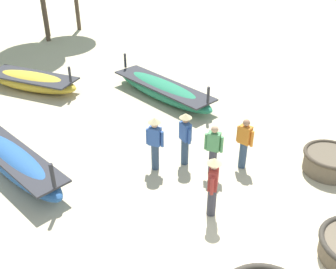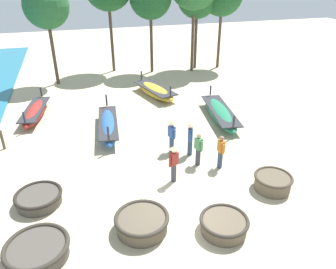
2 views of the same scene
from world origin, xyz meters
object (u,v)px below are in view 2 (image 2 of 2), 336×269
Objects in this scene: fisherman_by_coracle at (190,137)px; fisherman_standing_right at (174,161)px; coracle_upturned at (273,182)px; long_boat_ochre_hull at (220,113)px; fisherman_standing_left at (221,151)px; coracle_nearest at (39,198)px; long_boat_green_hull at (108,126)px; long_boat_white_hull at (35,112)px; mooring_post_inland at (2,140)px; fisherman_hauling at (172,134)px; tree_tall_back at (46,6)px; coracle_far_right at (224,224)px; coracle_tilted at (142,222)px; coracle_weathered at (37,250)px; long_boat_red_hull at (155,91)px; fisherman_with_hat at (198,149)px.

fisherman_standing_right is at bearing -126.84° from fisherman_by_coracle.
long_boat_ochre_hull is (0.82, 6.81, 0.02)m from coracle_upturned.
fisherman_standing_left is 0.94× the size of fisherman_by_coracle.
coracle_nearest is 6.15m from long_boat_green_hull.
long_boat_white_hull is 3.73m from mooring_post_inland.
tree_tall_back reaches higher than fisherman_hauling.
coracle_upturned is at bearing -10.65° from coracle_nearest.
coracle_far_right is 9.18m from long_boat_ochre_hull.
fisherman_hauling is (-3.83, -2.84, 0.60)m from long_boat_ochre_hull.
fisherman_standing_right is 1.00× the size of fisherman_hauling.
coracle_tilted is at bearing -127.48° from fisherman_by_coracle.
long_boat_white_hull is 8.95m from fisherman_hauling.
tree_tall_back reaches higher than coracle_weathered.
coracle_weathered is 1.19× the size of fisherman_hauling.
fisherman_standing_right is at bearing -100.10° from long_boat_red_hull.
tree_tall_back is (-6.06, 13.63, 4.68)m from fisherman_with_hat.
tree_tall_back reaches higher than fisherman_with_hat.
coracle_far_right is 0.84× the size of coracle_weathered.
long_boat_green_hull reaches higher than coracle_far_right.
long_boat_white_hull is 2.76× the size of fisherman_with_hat.
long_boat_green_hull is at bearing 132.17° from fisherman_hauling.
fisherman_standing_left reaches higher than coracle_upturned.
coracle_nearest is 0.88× the size of coracle_weathered.
coracle_tilted is 7.65m from long_boat_green_hull.
fisherman_hauling is at bearing -43.05° from long_boat_white_hull.
fisherman_hauling is (5.81, 4.99, 0.66)m from coracle_weathered.
long_boat_white_hull is at bearing 125.01° from fisherman_standing_right.
fisherman_standing_left reaches higher than coracle_nearest.
fisherman_hauling reaches higher than fisherman_standing_left.
fisherman_standing_right is (-1.76, -9.89, 0.59)m from long_boat_red_hull.
long_boat_white_hull is at bearing 94.20° from coracle_nearest.
long_boat_ochre_hull is 6.85m from fisherman_standing_right.
long_boat_ochre_hull is 5.43m from long_boat_red_hull.
fisherman_standing_right is 1.68m from fisherman_with_hat.
fisherman_with_hat is (-3.04, -4.28, 0.48)m from long_boat_ochre_hull.
coracle_nearest is 12.11m from long_boat_red_hull.
fisherman_by_coracle is (0.74, -0.50, 0.00)m from fisherman_hauling.
fisherman_standing_left and fisherman_with_hat have the same top height.
fisherman_standing_left is (1.51, 3.64, 0.54)m from coracle_far_right.
fisherman_standing_right is 1.06× the size of fisherman_with_hat.
mooring_post_inland is at bearing 148.73° from coracle_upturned.
fisherman_by_coracle is at bearing 122.34° from fisherman_standing_left.
fisherman_hauling is at bearing 118.88° from fisherman_with_hat.
fisherman_standing_left is at bearing 22.35° from coracle_weathered.
coracle_tilted is 9.02m from mooring_post_inland.
coracle_tilted is 0.40× the size of long_boat_green_hull.
fisherman_by_coracle is at bearing -34.14° from fisherman_hauling.
coracle_weathered is 1.98× the size of mooring_post_inland.
long_boat_red_hull is at bearing 29.18° from mooring_post_inland.
coracle_weathered is at bearing 174.47° from coracle_far_right.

